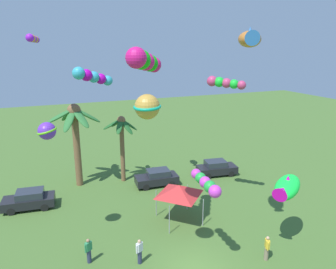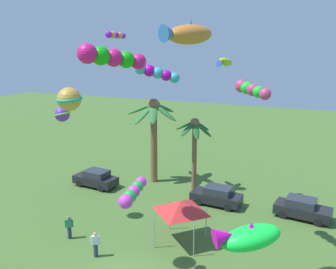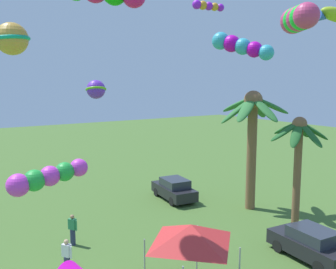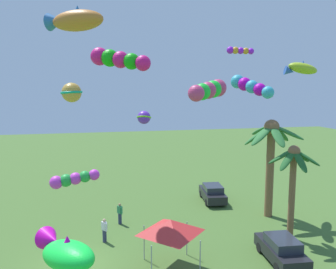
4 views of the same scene
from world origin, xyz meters
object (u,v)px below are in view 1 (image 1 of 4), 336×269
at_px(kite_tube_3, 144,61).
at_px(kite_fish_4, 286,187).
at_px(festival_tent, 179,190).
at_px(kite_ball_2, 147,107).
at_px(parked_car_1, 29,200).
at_px(kite_ball_5, 47,131).
at_px(kite_tube_0, 225,83).
at_px(kite_tube_9, 33,39).
at_px(kite_fish_1, 250,39).
at_px(kite_tube_6, 206,183).
at_px(spectator_2, 89,250).
at_px(kite_tube_8, 92,77).
at_px(parked_car_2, 157,178).
at_px(parked_car_0, 216,168).
at_px(spectator_1, 140,251).
at_px(palm_tree_1, 75,126).
at_px(kite_fish_7, 155,64).
at_px(spectator_0, 267,248).
at_px(palm_tree_0, 122,134).

xyz_separation_m(kite_tube_3, kite_fish_4, (8.26, -2.64, -7.70)).
distance_m(festival_tent, kite_ball_2, 9.85).
bearing_deg(parked_car_1, kite_ball_5, -74.28).
height_order(kite_ball_2, kite_fish_4, kite_ball_2).
height_order(kite_tube_0, kite_tube_9, kite_tube_9).
relative_size(kite_fish_1, kite_tube_6, 1.08).
relative_size(spectator_2, kite_tube_3, 0.47).
distance_m(kite_tube_0, kite_tube_8, 10.43).
bearing_deg(kite_fish_4, kite_ball_2, -179.24).
height_order(parked_car_2, kite_ball_5, kite_ball_5).
xyz_separation_m(kite_tube_0, kite_tube_3, (-7.12, -3.22, 1.78)).
xyz_separation_m(parked_car_0, kite_ball_5, (-15.49, -6.68, 7.04)).
relative_size(kite_tube_3, kite_ball_5, 2.40).
bearing_deg(kite_fish_4, kite_tube_0, 101.01).
relative_size(parked_car_2, kite_tube_8, 1.21).
bearing_deg(spectator_1, kite_fish_4, -10.02).
distance_m(palm_tree_1, kite_ball_5, 10.02).
bearing_deg(kite_fish_7, spectator_2, -129.54).
relative_size(spectator_0, kite_tube_3, 0.47).
height_order(parked_car_2, festival_tent, festival_tent).
xyz_separation_m(kite_tube_0, kite_ball_5, (-12.34, -0.93, -2.14)).
bearing_deg(festival_tent, spectator_1, -139.54).
distance_m(spectator_1, kite_ball_2, 9.11).
distance_m(kite_tube_0, kite_tube_6, 8.78).
xyz_separation_m(kite_ball_2, kite_tube_6, (3.36, 0.11, -4.50)).
distance_m(kite_tube_3, kite_tube_8, 9.45).
xyz_separation_m(kite_tube_6, kite_fish_7, (1.49, 12.13, 5.80)).
bearing_deg(kite_tube_6, kite_fish_1, 10.84).
distance_m(spectator_0, kite_tube_8, 17.65).
xyz_separation_m(palm_tree_0, kite_fish_7, (2.75, -1.67, 6.36)).
bearing_deg(kite_ball_5, kite_fish_1, -23.21).
bearing_deg(kite_tube_8, parked_car_0, -1.20).
xyz_separation_m(palm_tree_0, kite_tube_8, (-2.69, -1.93, 5.47)).
relative_size(parked_car_0, kite_fish_7, 2.16).
xyz_separation_m(parked_car_0, kite_tube_6, (-7.72, -11.62, 4.51)).
height_order(palm_tree_1, kite_tube_0, kite_tube_0).
xyz_separation_m(parked_car_0, kite_ball_2, (-11.08, -11.73, 9.01)).
bearing_deg(palm_tree_0, kite_tube_6, -84.75).
height_order(spectator_0, kite_tube_0, kite_tube_0).
bearing_deg(parked_car_0, parked_car_2, -179.53).
distance_m(parked_car_0, kite_fish_4, 12.23).
bearing_deg(kite_tube_6, parked_car_2, 83.29).
bearing_deg(parked_car_1, kite_tube_0, -21.06).
xyz_separation_m(kite_ball_2, kite_ball_5, (-4.41, 5.05, -1.97)).
xyz_separation_m(parked_car_0, parked_car_1, (-17.28, -0.31, 0.00)).
xyz_separation_m(palm_tree_1, kite_ball_2, (1.94, -14.52, 4.12)).
relative_size(parked_car_0, parked_car_1, 1.01).
relative_size(palm_tree_0, parked_car_2, 1.58).
relative_size(parked_car_2, kite_ball_5, 2.85).
xyz_separation_m(kite_tube_0, kite_fish_1, (-1.98, -5.38, 2.94)).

